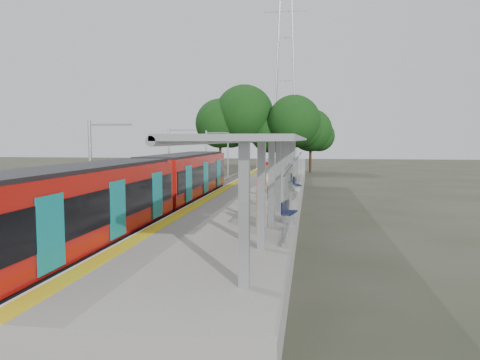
# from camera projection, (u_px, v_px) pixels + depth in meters

# --- Properties ---
(ground) EXTENTS (200.00, 200.00, 0.00)m
(ground) POSITION_uv_depth(u_px,v_px,m) (186.00, 296.00, 13.62)
(ground) COLOR #474438
(ground) RESTS_ON ground
(trackbed) EXTENTS (3.00, 70.00, 0.24)m
(trackbed) POSITION_uv_depth(u_px,v_px,m) (198.00, 201.00, 33.98)
(trackbed) COLOR #59544C
(trackbed) RESTS_ON ground
(platform) EXTENTS (6.00, 50.00, 1.00)m
(platform) POSITION_uv_depth(u_px,v_px,m) (259.00, 196.00, 33.28)
(platform) COLOR gray
(platform) RESTS_ON ground
(tactile_strip) EXTENTS (0.60, 50.00, 0.02)m
(tactile_strip) POSITION_uv_depth(u_px,v_px,m) (224.00, 189.00, 33.62)
(tactile_strip) COLOR gold
(tactile_strip) RESTS_ON platform
(end_fence) EXTENTS (6.00, 0.10, 1.20)m
(end_fence) POSITION_uv_depth(u_px,v_px,m) (281.00, 164.00, 57.78)
(end_fence) COLOR #9EA0A5
(end_fence) RESTS_ON platform
(train) EXTENTS (2.74, 27.60, 3.62)m
(train) POSITION_uv_depth(u_px,v_px,m) (149.00, 189.00, 23.58)
(train) COLOR black
(train) RESTS_ON ground
(canopy) EXTENTS (3.27, 38.00, 3.66)m
(canopy) POSITION_uv_depth(u_px,v_px,m) (279.00, 145.00, 28.97)
(canopy) COLOR #9EA0A5
(canopy) RESTS_ON platform
(pylon) EXTENTS (8.00, 4.00, 38.00)m
(pylon) POSITION_uv_depth(u_px,v_px,m) (286.00, 59.00, 84.07)
(pylon) COLOR #9EA0A5
(pylon) RESTS_ON ground
(tree_cluster) EXTENTS (19.02, 9.11, 12.18)m
(tree_cluster) POSITION_uv_depth(u_px,v_px,m) (261.00, 122.00, 64.58)
(tree_cluster) COLOR #382316
(tree_cluster) RESTS_ON ground
(catenary_masts) EXTENTS (2.08, 48.16, 5.40)m
(catenary_masts) POSITION_uv_depth(u_px,v_px,m) (170.00, 163.00, 33.01)
(catenary_masts) COLOR #9EA0A5
(catenary_masts) RESTS_ON ground
(bench_near) EXTENTS (0.66, 1.40, 0.92)m
(bench_near) POSITION_uv_depth(u_px,v_px,m) (288.00, 211.00, 20.05)
(bench_near) COLOR #0E1646
(bench_near) RESTS_ON platform
(bench_mid) EXTENTS (0.68, 1.46, 0.96)m
(bench_mid) POSITION_uv_depth(u_px,v_px,m) (296.00, 184.00, 32.29)
(bench_mid) COLOR #0E1646
(bench_mid) RESTS_ON platform
(bench_far) EXTENTS (0.97, 1.54, 1.01)m
(bench_far) POSITION_uv_depth(u_px,v_px,m) (289.00, 180.00, 34.84)
(bench_far) COLOR #0E1646
(bench_far) RESTS_ON platform
(info_pillar_near) EXTENTS (0.43, 0.43, 1.91)m
(info_pillar_near) POSITION_uv_depth(u_px,v_px,m) (261.00, 207.00, 18.91)
(info_pillar_near) COLOR beige
(info_pillar_near) RESTS_ON platform
(info_pillar_far) EXTENTS (0.42, 0.42, 1.88)m
(info_pillar_far) POSITION_uv_depth(u_px,v_px,m) (268.00, 176.00, 34.90)
(info_pillar_far) COLOR beige
(info_pillar_far) RESTS_ON platform
(litter_bin) EXTENTS (0.52, 0.52, 0.85)m
(litter_bin) POSITION_uv_depth(u_px,v_px,m) (271.00, 193.00, 27.13)
(litter_bin) COLOR #9EA0A5
(litter_bin) RESTS_ON platform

